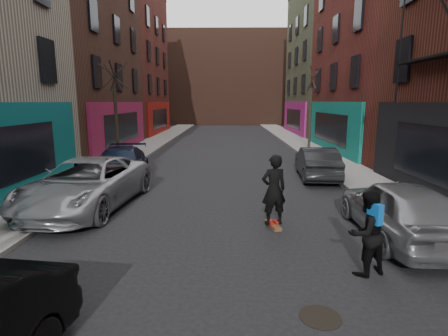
{
  "coord_description": "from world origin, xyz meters",
  "views": [
    {
      "loc": [
        0.18,
        -1.95,
        3.52
      ],
      "look_at": [
        0.06,
        8.12,
        1.6
      ],
      "focal_mm": 28.0,
      "sensor_mm": 36.0,
      "label": 1
    }
  ],
  "objects_px": {
    "parked_left_end": "(120,165)",
    "pedestrian": "(367,233)",
    "tree_right_far": "(311,101)",
    "parked_right_end": "(317,163)",
    "parked_right_far": "(399,209)",
    "skateboard": "(273,225)",
    "tree_left_far": "(115,104)",
    "skateboarder": "(274,190)",
    "parked_left_far": "(87,184)",
    "manhole": "(320,317)"
  },
  "relations": [
    {
      "from": "tree_left_far",
      "to": "parked_left_end",
      "type": "height_order",
      "value": "tree_left_far"
    },
    {
      "from": "tree_right_far",
      "to": "skateboarder",
      "type": "distance_m",
      "value": 17.3
    },
    {
      "from": "parked_left_end",
      "to": "pedestrian",
      "type": "relative_size",
      "value": 2.93
    },
    {
      "from": "skateboard",
      "to": "pedestrian",
      "type": "relative_size",
      "value": 0.45
    },
    {
      "from": "parked_left_end",
      "to": "parked_right_far",
      "type": "bearing_deg",
      "value": -41.73
    },
    {
      "from": "skateboard",
      "to": "pedestrian",
      "type": "distance_m",
      "value": 3.25
    },
    {
      "from": "tree_left_far",
      "to": "manhole",
      "type": "distance_m",
      "value": 17.04
    },
    {
      "from": "parked_left_end",
      "to": "tree_right_far",
      "type": "bearing_deg",
      "value": 38.1
    },
    {
      "from": "tree_right_far",
      "to": "pedestrian",
      "type": "distance_m",
      "value": 19.63
    },
    {
      "from": "manhole",
      "to": "parked_left_far",
      "type": "bearing_deg",
      "value": 135.94
    },
    {
      "from": "parked_right_end",
      "to": "skateboarder",
      "type": "height_order",
      "value": "skateboarder"
    },
    {
      "from": "parked_left_end",
      "to": "skateboarder",
      "type": "height_order",
      "value": "skateboarder"
    },
    {
      "from": "skateboard",
      "to": "skateboarder",
      "type": "relative_size",
      "value": 0.4
    },
    {
      "from": "parked_right_end",
      "to": "manhole",
      "type": "height_order",
      "value": "parked_right_end"
    },
    {
      "from": "parked_left_far",
      "to": "skateboarder",
      "type": "relative_size",
      "value": 2.97
    },
    {
      "from": "tree_left_far",
      "to": "manhole",
      "type": "height_order",
      "value": "tree_left_far"
    },
    {
      "from": "parked_left_far",
      "to": "parked_left_end",
      "type": "distance_m",
      "value": 3.8
    },
    {
      "from": "parked_left_far",
      "to": "skateboard",
      "type": "bearing_deg",
      "value": -11.12
    },
    {
      "from": "parked_left_far",
      "to": "skateboarder",
      "type": "bearing_deg",
      "value": -11.12
    },
    {
      "from": "tree_left_far",
      "to": "skateboarder",
      "type": "relative_size",
      "value": 3.26
    },
    {
      "from": "parked_right_end",
      "to": "pedestrian",
      "type": "distance_m",
      "value": 9.35
    },
    {
      "from": "parked_left_far",
      "to": "parked_right_far",
      "type": "bearing_deg",
      "value": -10.12
    },
    {
      "from": "tree_left_far",
      "to": "parked_right_far",
      "type": "relative_size",
      "value": 1.4
    },
    {
      "from": "parked_left_far",
      "to": "skateboarder",
      "type": "xyz_separation_m",
      "value": [
        6.0,
        -1.8,
        0.27
      ]
    },
    {
      "from": "skateboard",
      "to": "manhole",
      "type": "xyz_separation_m",
      "value": [
        0.25,
        -4.25,
        -0.04
      ]
    },
    {
      "from": "tree_right_far",
      "to": "parked_left_far",
      "type": "relative_size",
      "value": 1.15
    },
    {
      "from": "tree_right_far",
      "to": "skateboard",
      "type": "relative_size",
      "value": 8.5
    },
    {
      "from": "parked_left_end",
      "to": "manhole",
      "type": "bearing_deg",
      "value": -64.4
    },
    {
      "from": "skateboarder",
      "to": "skateboard",
      "type": "bearing_deg",
      "value": 180.0
    },
    {
      "from": "parked_right_far",
      "to": "parked_left_end",
      "type": "bearing_deg",
      "value": -33.5
    },
    {
      "from": "tree_left_far",
      "to": "parked_right_end",
      "type": "bearing_deg",
      "value": -20.54
    },
    {
      "from": "tree_right_far",
      "to": "parked_right_far",
      "type": "xyz_separation_m",
      "value": [
        -1.6,
        -17.22,
        -2.74
      ]
    },
    {
      "from": "tree_right_far",
      "to": "parked_right_end",
      "type": "height_order",
      "value": "tree_right_far"
    },
    {
      "from": "skateboarder",
      "to": "manhole",
      "type": "height_order",
      "value": "skateboarder"
    },
    {
      "from": "parked_left_far",
      "to": "parked_left_end",
      "type": "bearing_deg",
      "value": 96.49
    },
    {
      "from": "skateboard",
      "to": "manhole",
      "type": "relative_size",
      "value": 1.14
    },
    {
      "from": "tree_right_far",
      "to": "parked_left_end",
      "type": "relative_size",
      "value": 1.31
    },
    {
      "from": "skateboarder",
      "to": "pedestrian",
      "type": "relative_size",
      "value": 1.13
    },
    {
      "from": "parked_left_end",
      "to": "skateboarder",
      "type": "xyz_separation_m",
      "value": [
        6.06,
        -5.6,
        0.34
      ]
    },
    {
      "from": "parked_left_end",
      "to": "skateboard",
      "type": "relative_size",
      "value": 6.47
    },
    {
      "from": "parked_left_far",
      "to": "parked_left_end",
      "type": "height_order",
      "value": "parked_left_far"
    },
    {
      "from": "pedestrian",
      "to": "manhole",
      "type": "relative_size",
      "value": 2.53
    },
    {
      "from": "tree_left_far",
      "to": "parked_left_far",
      "type": "height_order",
      "value": "tree_left_far"
    },
    {
      "from": "parked_right_far",
      "to": "parked_left_far",
      "type": "bearing_deg",
      "value": -14.5
    },
    {
      "from": "tree_left_far",
      "to": "parked_right_far",
      "type": "bearing_deg",
      "value": -46.1
    },
    {
      "from": "parked_right_end",
      "to": "skateboarder",
      "type": "xyz_separation_m",
      "value": [
        -2.83,
        -6.53,
        0.36
      ]
    },
    {
      "from": "parked_right_far",
      "to": "skateboard",
      "type": "height_order",
      "value": "parked_right_far"
    },
    {
      "from": "parked_left_end",
      "to": "skateboard",
      "type": "distance_m",
      "value": 8.28
    },
    {
      "from": "parked_left_end",
      "to": "parked_right_far",
      "type": "height_order",
      "value": "parked_right_far"
    },
    {
      "from": "skateboard",
      "to": "parked_right_far",
      "type": "bearing_deg",
      "value": -29.17
    }
  ]
}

